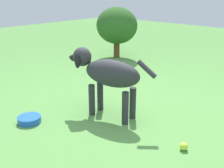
{
  "coord_description": "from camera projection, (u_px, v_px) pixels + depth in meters",
  "views": [
    {
      "loc": [
        1.68,
        -1.95,
        1.23
      ],
      "look_at": [
        -0.06,
        -0.06,
        0.34
      ],
      "focal_mm": 45.29,
      "sensor_mm": 36.0,
      "label": 1
    }
  ],
  "objects": [
    {
      "name": "shrub_far",
      "position": [
        117.0,
        26.0,
        5.01
      ],
      "size": [
        0.76,
        0.69,
        0.9
      ],
      "color": "brown",
      "rests_on": "ground"
    },
    {
      "name": "water_bowl",
      "position": [
        29.0,
        119.0,
        2.7
      ],
      "size": [
        0.22,
        0.22,
        0.06
      ],
      "primitive_type": "cylinder",
      "color": "blue",
      "rests_on": "ground"
    },
    {
      "name": "ground",
      "position": [
        121.0,
        116.0,
        2.84
      ],
      "size": [
        14.0,
        14.0,
        0.0
      ],
      "primitive_type": "plane",
      "color": "#548C42"
    },
    {
      "name": "tennis_ball_0",
      "position": [
        184.0,
        146.0,
        2.24
      ],
      "size": [
        0.07,
        0.07,
        0.07
      ],
      "primitive_type": "sphere",
      "color": "#C9E33F",
      "rests_on": "ground"
    },
    {
      "name": "dog",
      "position": [
        107.0,
        73.0,
        2.72
      ],
      "size": [
        0.97,
        0.34,
        0.66
      ],
      "rotation": [
        0.0,
        0.0,
        3.33
      ],
      "color": "#2D2D33",
      "rests_on": "ground"
    }
  ]
}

